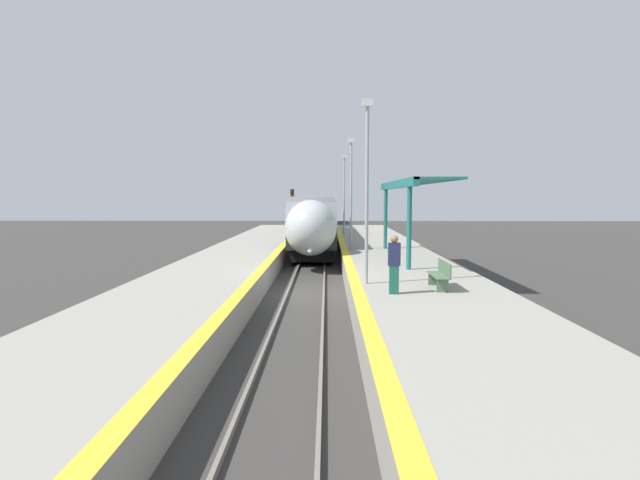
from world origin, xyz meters
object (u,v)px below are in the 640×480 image
Objects in this scene: platform_bench at (441,274)px; lamppost_far at (344,190)px; railway_signal at (292,211)px; lamppost_near at (367,181)px; train at (320,211)px; person_waiting at (394,263)px; lamppost_mid at (351,187)px.

platform_bench is 23.41m from lamppost_far.
lamppost_near is at bearing -80.17° from railway_signal.
train is 10.57× the size of lamppost_far.
lamppost_far is at bearing -26.11° from railway_signal.
railway_signal reaches higher than train.
train is at bearing 82.68° from railway_signal.
person_waiting is at bearing -88.33° from lamppost_far.
lamppost_far is at bearing -82.98° from train.
lamppost_mid and lamppost_far have the same top height.
person_waiting reaches higher than platform_bench.
person_waiting is 13.17m from lamppost_mid.
platform_bench is 1.92m from person_waiting.
railway_signal is 4.98m from lamppost_far.
lamppost_near is at bearing -90.00° from lamppost_mid.
train is 10.57× the size of lamppost_mid.
lamppost_mid is (4.21, -13.17, 1.69)m from railway_signal.
train is at bearing 93.13° from lamppost_near.
train is 36.24× the size of person_waiting.
person_waiting is 0.29× the size of lamppost_mid.
lamppost_near is 1.00× the size of lamppost_mid.
lamppost_near is (-0.70, 1.80, 2.54)m from person_waiting.
train reaches higher than platform_bench.
railway_signal is 13.93m from lamppost_mid.
platform_bench is at bearing -75.44° from railway_signal.
lamppost_near reaches higher than train.
lamppost_near and lamppost_mid have the same top height.
platform_bench is at bearing -79.01° from lamppost_mid.
railway_signal is at bearing 100.66° from person_waiting.
person_waiting is 0.29× the size of lamppost_far.
platform_bench is 3.91m from lamppost_near.
lamppost_mid is 1.00× the size of lamppost_far.
train is 29.04m from lamppost_mid.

